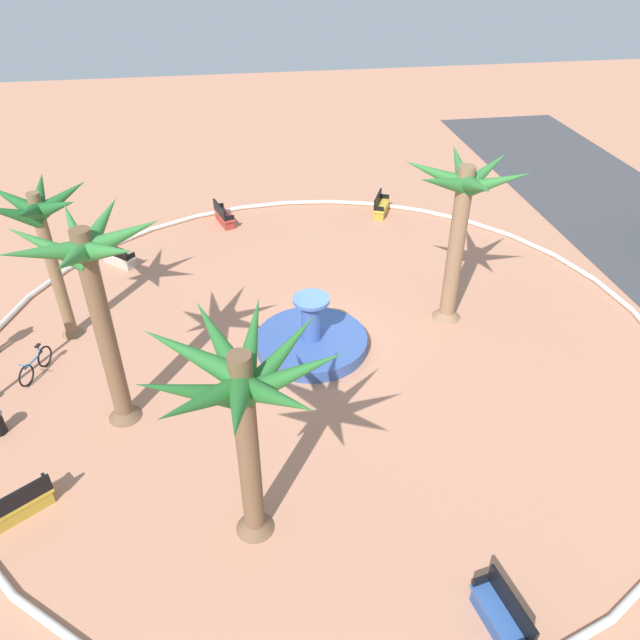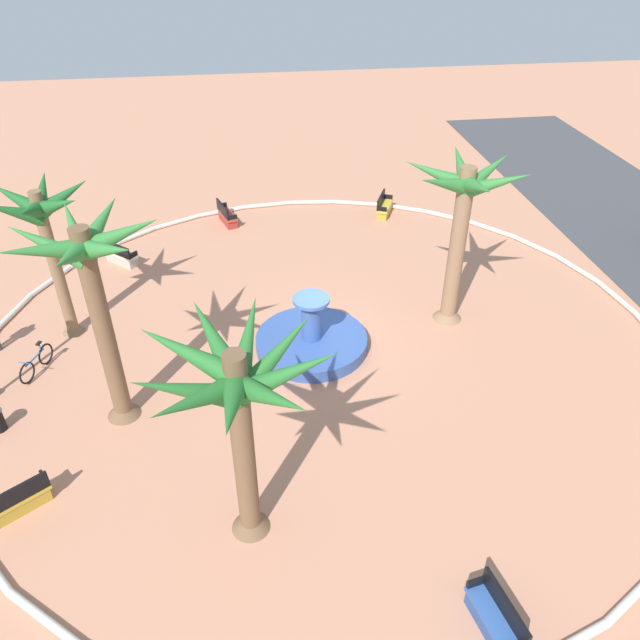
{
  "view_description": "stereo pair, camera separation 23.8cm",
  "coord_description": "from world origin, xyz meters",
  "px_view_note": "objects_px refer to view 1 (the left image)",
  "views": [
    {
      "loc": [
        16.64,
        -2.76,
        12.69
      ],
      "look_at": [
        0.08,
        -0.14,
        1.0
      ],
      "focal_mm": 34.04,
      "sensor_mm": 36.0,
      "label": 1
    },
    {
      "loc": [
        16.68,
        -2.52,
        12.69
      ],
      "look_at": [
        0.08,
        -0.14,
        1.0
      ],
      "focal_mm": 34.04,
      "sensor_mm": 36.0,
      "label": 2
    }
  ],
  "objects_px": {
    "bench_southeast": "(224,217)",
    "palm_tree_by_curb": "(461,210)",
    "fountain": "(312,341)",
    "bench_east": "(501,618)",
    "bench_west": "(20,505)",
    "bench_north": "(381,207)",
    "bicycle_red_frame": "(36,365)",
    "palm_tree_mid_plaza": "(42,226)",
    "palm_tree_near_fountain": "(241,396)",
    "bench_southwest": "(118,258)",
    "palm_tree_far_side": "(91,281)"
  },
  "relations": [
    {
      "from": "fountain",
      "to": "bench_southeast",
      "type": "distance_m",
      "value": 10.55
    },
    {
      "from": "bench_southeast",
      "to": "bicycle_red_frame",
      "type": "bearing_deg",
      "value": -31.52
    },
    {
      "from": "fountain",
      "to": "bench_southwest",
      "type": "distance_m",
      "value": 9.98
    },
    {
      "from": "palm_tree_far_side",
      "to": "palm_tree_mid_plaza",
      "type": "bearing_deg",
      "value": -153.52
    },
    {
      "from": "palm_tree_by_curb",
      "to": "bench_southwest",
      "type": "bearing_deg",
      "value": -115.44
    },
    {
      "from": "bench_southeast",
      "to": "bench_southwest",
      "type": "height_order",
      "value": "same"
    },
    {
      "from": "fountain",
      "to": "palm_tree_mid_plaza",
      "type": "bearing_deg",
      "value": -104.27
    },
    {
      "from": "bench_southeast",
      "to": "palm_tree_by_curb",
      "type": "bearing_deg",
      "value": 40.72
    },
    {
      "from": "fountain",
      "to": "palm_tree_mid_plaza",
      "type": "height_order",
      "value": "palm_tree_mid_plaza"
    },
    {
      "from": "palm_tree_near_fountain",
      "to": "bench_east",
      "type": "height_order",
      "value": "palm_tree_near_fountain"
    },
    {
      "from": "palm_tree_near_fountain",
      "to": "bench_west",
      "type": "bearing_deg",
      "value": -102.95
    },
    {
      "from": "palm_tree_near_fountain",
      "to": "bench_southeast",
      "type": "bearing_deg",
      "value": -179.22
    },
    {
      "from": "palm_tree_near_fountain",
      "to": "palm_tree_by_curb",
      "type": "height_order",
      "value": "palm_tree_by_curb"
    },
    {
      "from": "palm_tree_near_fountain",
      "to": "bench_southeast",
      "type": "height_order",
      "value": "palm_tree_near_fountain"
    },
    {
      "from": "palm_tree_by_curb",
      "to": "bench_north",
      "type": "distance_m",
      "value": 9.84
    },
    {
      "from": "bench_east",
      "to": "bicycle_red_frame",
      "type": "xyz_separation_m",
      "value": [
        -10.21,
        -11.46,
        0.04
      ]
    },
    {
      "from": "bench_west",
      "to": "bench_north",
      "type": "distance_m",
      "value": 20.45
    },
    {
      "from": "fountain",
      "to": "bench_southeast",
      "type": "bearing_deg",
      "value": -165.24
    },
    {
      "from": "bicycle_red_frame",
      "to": "palm_tree_mid_plaza",
      "type": "bearing_deg",
      "value": 161.69
    },
    {
      "from": "palm_tree_near_fountain",
      "to": "palm_tree_mid_plaza",
      "type": "bearing_deg",
      "value": -147.37
    },
    {
      "from": "bench_west",
      "to": "bench_north",
      "type": "relative_size",
      "value": 0.96
    },
    {
      "from": "palm_tree_mid_plaza",
      "to": "bench_southeast",
      "type": "relative_size",
      "value": 3.33
    },
    {
      "from": "palm_tree_near_fountain",
      "to": "bench_north",
      "type": "bearing_deg",
      "value": 156.72
    },
    {
      "from": "fountain",
      "to": "palm_tree_by_curb",
      "type": "bearing_deg",
      "value": 101.76
    },
    {
      "from": "palm_tree_near_fountain",
      "to": "bench_southwest",
      "type": "bearing_deg",
      "value": -161.28
    },
    {
      "from": "palm_tree_by_curb",
      "to": "bench_east",
      "type": "xyz_separation_m",
      "value": [
        11.32,
        -2.67,
        -3.91
      ]
    },
    {
      "from": "bench_north",
      "to": "bench_west",
      "type": "bearing_deg",
      "value": -39.57
    },
    {
      "from": "bench_southeast",
      "to": "bicycle_red_frame",
      "type": "distance_m",
      "value": 12.0
    },
    {
      "from": "palm_tree_by_curb",
      "to": "palm_tree_far_side",
      "type": "height_order",
      "value": "palm_tree_far_side"
    },
    {
      "from": "bicycle_red_frame",
      "to": "bench_west",
      "type": "bearing_deg",
      "value": 8.37
    },
    {
      "from": "palm_tree_far_side",
      "to": "bench_north",
      "type": "height_order",
      "value": "palm_tree_far_side"
    },
    {
      "from": "bench_north",
      "to": "bench_southeast",
      "type": "bearing_deg",
      "value": -90.77
    },
    {
      "from": "palm_tree_near_fountain",
      "to": "bench_southwest",
      "type": "xyz_separation_m",
      "value": [
        -13.91,
        -4.71,
        -3.98
      ]
    },
    {
      "from": "fountain",
      "to": "bench_east",
      "type": "distance_m",
      "value": 10.54
    },
    {
      "from": "palm_tree_near_fountain",
      "to": "palm_tree_by_curb",
      "type": "relative_size",
      "value": 0.94
    },
    {
      "from": "fountain",
      "to": "bench_southeast",
      "type": "height_order",
      "value": "fountain"
    },
    {
      "from": "palm_tree_far_side",
      "to": "bench_southeast",
      "type": "bearing_deg",
      "value": 165.42
    },
    {
      "from": "palm_tree_mid_plaza",
      "to": "bench_east",
      "type": "xyz_separation_m",
      "value": [
        12.34,
        10.76,
        -3.88
      ]
    },
    {
      "from": "fountain",
      "to": "palm_tree_near_fountain",
      "type": "relative_size",
      "value": 0.67
    },
    {
      "from": "bicycle_red_frame",
      "to": "bench_southeast",
      "type": "bearing_deg",
      "value": 148.48
    },
    {
      "from": "fountain",
      "to": "bench_east",
      "type": "xyz_separation_m",
      "value": [
        10.24,
        2.5,
        0.05
      ]
    },
    {
      "from": "bench_west",
      "to": "bench_southeast",
      "type": "relative_size",
      "value": 0.96
    },
    {
      "from": "bench_west",
      "to": "bench_southwest",
      "type": "relative_size",
      "value": 1.05
    },
    {
      "from": "palm_tree_mid_plaza",
      "to": "bench_north",
      "type": "relative_size",
      "value": 3.36
    },
    {
      "from": "palm_tree_mid_plaza",
      "to": "bicycle_red_frame",
      "type": "bearing_deg",
      "value": -18.31
    },
    {
      "from": "bench_east",
      "to": "bench_southeast",
      "type": "height_order",
      "value": "same"
    },
    {
      "from": "palm_tree_near_fountain",
      "to": "bench_north",
      "type": "distance_m",
      "value": 19.0
    },
    {
      "from": "bench_west",
      "to": "bench_north",
      "type": "height_order",
      "value": "same"
    },
    {
      "from": "palm_tree_mid_plaza",
      "to": "bench_southeast",
      "type": "height_order",
      "value": "palm_tree_mid_plaza"
    },
    {
      "from": "bench_west",
      "to": "fountain",
      "type": "bearing_deg",
      "value": 124.82
    }
  ]
}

